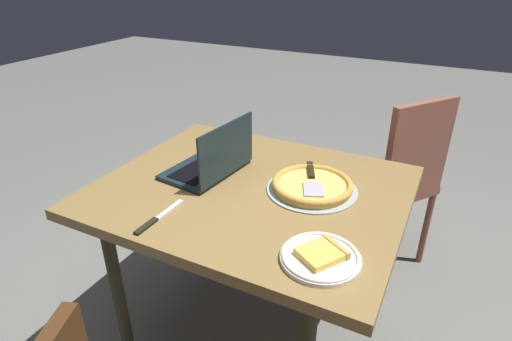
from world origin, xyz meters
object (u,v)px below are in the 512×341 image
(dining_table, at_px, (252,203))
(pizza_tray, at_px, (312,186))
(laptop, at_px, (212,163))
(table_knife, at_px, (155,220))
(pizza_plate, at_px, (321,256))
(chair_near, at_px, (397,175))

(dining_table, relative_size, pizza_tray, 3.34)
(laptop, distance_m, table_knife, 0.38)
(pizza_tray, distance_m, table_knife, 0.58)
(laptop, xyz_separation_m, pizza_tray, (-0.41, -0.05, -0.03))
(laptop, relative_size, pizza_plate, 1.53)
(laptop, relative_size, pizza_tray, 1.06)
(pizza_plate, distance_m, pizza_tray, 0.40)
(dining_table, bearing_deg, pizza_plate, 141.85)
(table_knife, relative_size, chair_near, 0.24)
(pizza_plate, distance_m, table_knife, 0.56)
(table_knife, bearing_deg, pizza_plate, -174.52)
(pizza_plate, bearing_deg, chair_near, -93.16)
(laptop, xyz_separation_m, chair_near, (-0.63, -0.74, -0.26))
(pizza_tray, height_order, table_knife, pizza_tray)
(laptop, height_order, pizza_plate, laptop)
(laptop, distance_m, pizza_plate, 0.65)
(dining_table, distance_m, pizza_plate, 0.48)
(pizza_tray, distance_m, chair_near, 0.77)
(pizza_plate, bearing_deg, dining_table, -38.15)
(dining_table, height_order, pizza_tray, pizza_tray)
(laptop, xyz_separation_m, pizza_plate, (-0.57, 0.32, -0.03))
(dining_table, distance_m, table_knife, 0.40)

